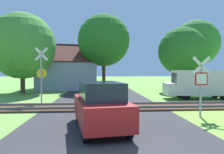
{
  "coord_description": "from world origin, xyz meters",
  "views": [
    {
      "loc": [
        -0.48,
        -4.2,
        2.2
      ],
      "look_at": [
        0.5,
        9.61,
        1.8
      ],
      "focal_mm": 35.0,
      "sensor_mm": 36.0,
      "label": 1
    }
  ],
  "objects_px": {
    "crossing_sign_far": "(41,72)",
    "house": "(64,74)",
    "tree_center": "(104,40)",
    "parked_car": "(100,106)",
    "stop_sign_near": "(201,82)",
    "mail_truck": "(199,83)",
    "tree_far": "(196,43)",
    "tree_right": "(182,51)",
    "tree_left": "(22,46)"
  },
  "relations": [
    {
      "from": "tree_center",
      "to": "mail_truck",
      "type": "relative_size",
      "value": 1.72
    },
    {
      "from": "crossing_sign_far",
      "to": "tree_right",
      "type": "xyz_separation_m",
      "value": [
        12.85,
        8.56,
        2.2
      ]
    },
    {
      "from": "parked_car",
      "to": "tree_right",
      "type": "bearing_deg",
      "value": 49.11
    },
    {
      "from": "tree_left",
      "to": "stop_sign_near",
      "type": "bearing_deg",
      "value": -44.08
    },
    {
      "from": "crossing_sign_far",
      "to": "parked_car",
      "type": "relative_size",
      "value": 0.88
    },
    {
      "from": "house",
      "to": "tree_far",
      "type": "bearing_deg",
      "value": -18.33
    },
    {
      "from": "stop_sign_near",
      "to": "tree_far",
      "type": "height_order",
      "value": "tree_far"
    },
    {
      "from": "house",
      "to": "tree_far",
      "type": "height_order",
      "value": "tree_far"
    },
    {
      "from": "house",
      "to": "tree_center",
      "type": "relative_size",
      "value": 0.95
    },
    {
      "from": "tree_left",
      "to": "parked_car",
      "type": "height_order",
      "value": "tree_left"
    },
    {
      "from": "tree_far",
      "to": "mail_truck",
      "type": "height_order",
      "value": "tree_far"
    },
    {
      "from": "tree_far",
      "to": "tree_left",
      "type": "xyz_separation_m",
      "value": [
        -19.0,
        -3.69,
        -0.91
      ]
    },
    {
      "from": "mail_truck",
      "to": "parked_car",
      "type": "height_order",
      "value": "mail_truck"
    },
    {
      "from": "house",
      "to": "mail_truck",
      "type": "bearing_deg",
      "value": -54.44
    },
    {
      "from": "tree_far",
      "to": "tree_left",
      "type": "distance_m",
      "value": 19.38
    },
    {
      "from": "tree_far",
      "to": "mail_truck",
      "type": "xyz_separation_m",
      "value": [
        -3.92,
        -8.92,
        -4.26
      ]
    },
    {
      "from": "tree_left",
      "to": "mail_truck",
      "type": "bearing_deg",
      "value": -19.12
    },
    {
      "from": "house",
      "to": "tree_far",
      "type": "relative_size",
      "value": 1.0
    },
    {
      "from": "parked_car",
      "to": "crossing_sign_far",
      "type": "bearing_deg",
      "value": 110.94
    },
    {
      "from": "stop_sign_near",
      "to": "tree_right",
      "type": "xyz_separation_m",
      "value": [
        4.34,
        13.06,
        2.65
      ]
    },
    {
      "from": "house",
      "to": "tree_left",
      "type": "height_order",
      "value": "tree_left"
    },
    {
      "from": "house",
      "to": "tree_right",
      "type": "height_order",
      "value": "tree_right"
    },
    {
      "from": "crossing_sign_far",
      "to": "mail_truck",
      "type": "distance_m",
      "value": 11.72
    },
    {
      "from": "stop_sign_near",
      "to": "tree_right",
      "type": "relative_size",
      "value": 0.42
    },
    {
      "from": "parked_car",
      "to": "stop_sign_near",
      "type": "bearing_deg",
      "value": 11.66
    },
    {
      "from": "tree_left",
      "to": "mail_truck",
      "type": "height_order",
      "value": "tree_left"
    },
    {
      "from": "stop_sign_near",
      "to": "mail_truck",
      "type": "xyz_separation_m",
      "value": [
        3.02,
        6.46,
        -0.42
      ]
    },
    {
      "from": "tree_far",
      "to": "tree_center",
      "type": "relative_size",
      "value": 0.95
    },
    {
      "from": "stop_sign_near",
      "to": "tree_left",
      "type": "bearing_deg",
      "value": -42.46
    },
    {
      "from": "tree_center",
      "to": "tree_left",
      "type": "xyz_separation_m",
      "value": [
        -7.97,
        -3.64,
        -1.1
      ]
    },
    {
      "from": "tree_far",
      "to": "mail_truck",
      "type": "distance_m",
      "value": 10.64
    },
    {
      "from": "mail_truck",
      "to": "tree_left",
      "type": "bearing_deg",
      "value": 76.17
    },
    {
      "from": "tree_center",
      "to": "mail_truck",
      "type": "xyz_separation_m",
      "value": [
        7.11,
        -8.87,
        -4.46
      ]
    },
    {
      "from": "stop_sign_near",
      "to": "tree_left",
      "type": "distance_m",
      "value": 17.05
    },
    {
      "from": "house",
      "to": "mail_truck",
      "type": "height_order",
      "value": "house"
    },
    {
      "from": "mail_truck",
      "to": "tree_right",
      "type": "bearing_deg",
      "value": -6.06
    },
    {
      "from": "mail_truck",
      "to": "crossing_sign_far",
      "type": "bearing_deg",
      "value": 104.91
    },
    {
      "from": "tree_far",
      "to": "tree_right",
      "type": "xyz_separation_m",
      "value": [
        -2.59,
        -2.31,
        -1.2
      ]
    },
    {
      "from": "stop_sign_near",
      "to": "house",
      "type": "height_order",
      "value": "house"
    },
    {
      "from": "tree_left",
      "to": "parked_car",
      "type": "distance_m",
      "value": 15.8
    },
    {
      "from": "tree_center",
      "to": "parked_car",
      "type": "relative_size",
      "value": 2.07
    },
    {
      "from": "house",
      "to": "tree_right",
      "type": "bearing_deg",
      "value": -28.91
    },
    {
      "from": "crossing_sign_far",
      "to": "tree_left",
      "type": "relative_size",
      "value": 0.48
    },
    {
      "from": "crossing_sign_far",
      "to": "tree_right",
      "type": "height_order",
      "value": "tree_right"
    },
    {
      "from": "tree_left",
      "to": "mail_truck",
      "type": "relative_size",
      "value": 1.54
    },
    {
      "from": "crossing_sign_far",
      "to": "house",
      "type": "bearing_deg",
      "value": 97.16
    },
    {
      "from": "house",
      "to": "tree_center",
      "type": "xyz_separation_m",
      "value": [
        4.75,
        -1.26,
        3.88
      ]
    },
    {
      "from": "tree_center",
      "to": "mail_truck",
      "type": "height_order",
      "value": "tree_center"
    },
    {
      "from": "stop_sign_near",
      "to": "house",
      "type": "bearing_deg",
      "value": -60.32
    },
    {
      "from": "stop_sign_near",
      "to": "tree_center",
      "type": "xyz_separation_m",
      "value": [
        -4.09,
        15.32,
        4.04
      ]
    }
  ]
}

